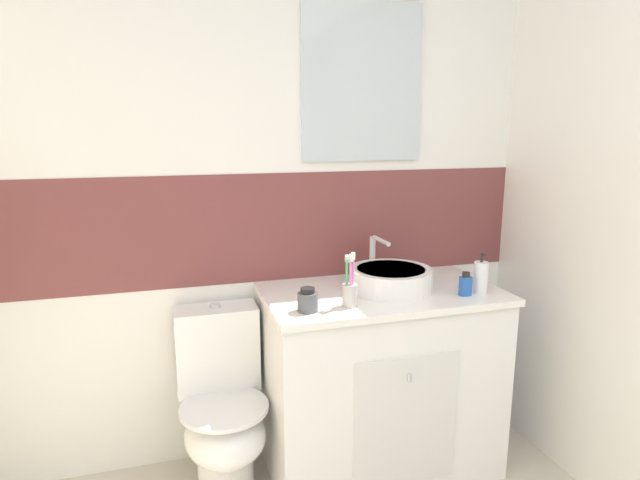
{
  "coord_description": "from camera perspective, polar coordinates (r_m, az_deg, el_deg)",
  "views": [
    {
      "loc": [
        -0.41,
        0.04,
        1.55
      ],
      "look_at": [
        0.18,
        2.01,
        1.12
      ],
      "focal_mm": 29.8,
      "sensor_mm": 36.0,
      "label": 1
    }
  ],
  "objects": [
    {
      "name": "sink_basin",
      "position": [
        2.36,
        7.56,
        -4.08
      ],
      "size": [
        0.37,
        0.41,
        0.21
      ],
      "color": "white",
      "rests_on": "vanity_cabinet"
    },
    {
      "name": "wall_back_tiled",
      "position": [
        2.46,
        -6.9,
        5.13
      ],
      "size": [
        3.2,
        0.2,
        2.5
      ],
      "color": "white",
      "rests_on": "ground_plane"
    },
    {
      "name": "vanity_cabinet",
      "position": [
        2.53,
        6.34,
        -14.55
      ],
      "size": [
        1.04,
        0.6,
        0.85
      ],
      "color": "white",
      "rests_on": "ground_plane"
    },
    {
      "name": "perfume_flask_small",
      "position": [
        2.34,
        15.35,
        -4.63
      ],
      "size": [
        0.05,
        0.03,
        0.1
      ],
      "color": "#2659B2",
      "rests_on": "vanity_cabinet"
    },
    {
      "name": "soap_dispenser",
      "position": [
        2.39,
        16.87,
        -3.84
      ],
      "size": [
        0.06,
        0.06,
        0.18
      ],
      "color": "white",
      "rests_on": "vanity_cabinet"
    },
    {
      "name": "hair_gel_jar",
      "position": [
        2.08,
        -1.33,
        -6.53
      ],
      "size": [
        0.08,
        0.08,
        0.09
      ],
      "color": "#4C4C51",
      "rests_on": "vanity_cabinet"
    },
    {
      "name": "toothbrush_cup",
      "position": [
        2.13,
        3.22,
        -5.53
      ],
      "size": [
        0.06,
        0.06,
        0.22
      ],
      "color": "#B2ADA3",
      "rests_on": "vanity_cabinet"
    },
    {
      "name": "toilet",
      "position": [
        2.43,
        -10.43,
        -17.34
      ],
      "size": [
        0.37,
        0.5,
        0.8
      ],
      "color": "white",
      "rests_on": "ground_plane"
    }
  ]
}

